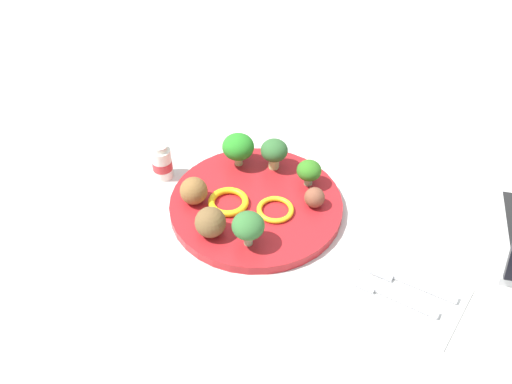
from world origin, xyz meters
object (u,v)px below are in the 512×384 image
at_px(broccoli_floret_mid_left, 248,226).
at_px(pepper_ring_mid_left, 274,211).
at_px(yogurt_bottle, 162,163).
at_px(knife, 402,278).
at_px(plate, 256,205).
at_px(meatball_center, 315,198).
at_px(pepper_ring_back_left, 228,202).
at_px(meatball_back_right, 194,191).
at_px(napkin, 401,290).
at_px(broccoli_floret_front_right, 309,171).
at_px(fork, 391,294).
at_px(broccoli_floret_near_rim, 274,151).
at_px(broccoli_floret_back_right, 238,147).
at_px(meatball_near_rim, 210,222).

distance_m(broccoli_floret_mid_left, pepper_ring_mid_left, 0.08).
bearing_deg(yogurt_bottle, knife, -174.15).
xyz_separation_m(plate, meatball_center, (-0.08, -0.05, 0.02)).
bearing_deg(pepper_ring_back_left, meatball_back_right, 30.19).
relative_size(napkin, yogurt_bottle, 2.59).
distance_m(meatball_back_right, knife, 0.34).
height_order(broccoli_floret_front_right, fork, broccoli_floret_front_right).
bearing_deg(knife, yogurt_bottle, 5.85).
bearing_deg(napkin, broccoli_floret_near_rim, -17.65).
xyz_separation_m(meatball_center, fork, (-0.18, 0.08, -0.02)).
bearing_deg(yogurt_bottle, meatball_center, -161.74).
relative_size(plate, yogurt_bottle, 4.26).
xyz_separation_m(meatball_center, pepper_ring_mid_left, (0.04, 0.05, -0.01)).
bearing_deg(plate, fork, 174.32).
bearing_deg(meatball_center, knife, 167.38).
relative_size(broccoli_floret_near_rim, napkin, 0.33).
bearing_deg(broccoli_floret_front_right, broccoli_floret_back_right, 13.82).
bearing_deg(pepper_ring_mid_left, meatball_center, -126.16).
distance_m(meatball_back_right, meatball_center, 0.19).
distance_m(meatball_center, fork, 0.20).
distance_m(meatball_near_rim, yogurt_bottle, 0.18).
relative_size(meatball_near_rim, pepper_ring_back_left, 0.72).
height_order(plate, meatball_center, meatball_center).
distance_m(meatball_back_right, yogurt_bottle, 0.10).
bearing_deg(broccoli_floret_mid_left, pepper_ring_mid_left, -83.06).
height_order(broccoli_floret_front_right, meatball_back_right, same).
bearing_deg(broccoli_floret_near_rim, plate, 108.40).
relative_size(pepper_ring_back_left, fork, 0.54).
bearing_deg(pepper_ring_mid_left, meatball_near_rim, 62.69).
distance_m(plate, broccoli_floret_near_rim, 0.10).
xyz_separation_m(pepper_ring_back_left, fork, (-0.29, -0.01, -0.01)).
relative_size(broccoli_floret_mid_left, knife, 0.39).
distance_m(broccoli_floret_front_right, broccoli_floret_back_right, 0.13).
relative_size(meatball_near_rim, napkin, 0.28).
bearing_deg(meatball_center, yogurt_bottle, 18.26).
height_order(broccoli_floret_near_rim, knife, broccoli_floret_near_rim).
bearing_deg(broccoli_floret_back_right, plate, 145.67).
height_order(broccoli_floret_near_rim, napkin, broccoli_floret_near_rim).
height_order(broccoli_floret_front_right, meatball_near_rim, meatball_near_rim).
distance_m(broccoli_floret_front_right, fork, 0.25).
bearing_deg(meatball_near_rim, yogurt_bottle, -20.85).
xyz_separation_m(plate, yogurt_bottle, (0.18, 0.03, 0.02)).
bearing_deg(broccoli_floret_back_right, knife, 172.23).
bearing_deg(broccoli_floret_mid_left, fork, -165.66).
bearing_deg(pepper_ring_mid_left, fork, 174.52).
xyz_separation_m(broccoli_floret_near_rim, broccoli_floret_front_right, (-0.07, -0.00, -0.01)).
height_order(plate, meatball_back_right, meatball_back_right).
distance_m(plate, napkin, 0.27).
bearing_deg(pepper_ring_mid_left, napkin, 179.44).
relative_size(meatball_back_right, napkin, 0.26).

